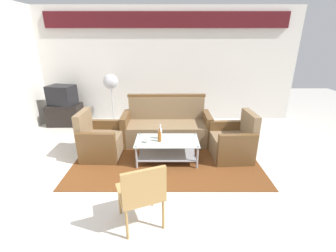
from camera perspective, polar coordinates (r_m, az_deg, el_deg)
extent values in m
plane|color=beige|center=(3.66, -0.48, -13.81)|extent=(14.00, 14.00, 0.00)
cube|color=silver|center=(6.10, -0.26, 14.57)|extent=(6.52, 0.12, 2.80)
cube|color=#4C1419|center=(5.98, -0.28, 24.70)|extent=(5.76, 0.08, 0.36)
cube|color=brown|center=(4.37, -0.41, -7.44)|extent=(3.26, 2.14, 0.01)
cube|color=#7F6647|center=(4.84, -0.34, -1.68)|extent=(1.61, 0.72, 0.42)
cube|color=#7F6647|center=(4.99, -0.37, 4.52)|extent=(1.60, 0.16, 0.48)
cube|color=brown|center=(4.88, 9.58, -0.53)|extent=(0.13, 0.70, 0.62)
cube|color=brown|center=(4.87, -10.27, -0.60)|extent=(0.13, 0.70, 0.62)
cube|color=brown|center=(4.92, -0.38, 7.54)|extent=(1.64, 0.12, 0.06)
cube|color=#7F6647|center=(4.49, -15.73, -4.57)|extent=(0.68, 0.62, 0.40)
cube|color=#7F6647|center=(4.43, -20.10, 0.55)|extent=(0.14, 0.60, 0.45)
cube|color=brown|center=(4.74, -14.72, -1.87)|extent=(0.66, 0.12, 0.58)
cube|color=brown|center=(4.17, -17.13, -5.40)|extent=(0.66, 0.12, 0.58)
cube|color=#7F6647|center=(4.42, 15.15, -4.91)|extent=(0.70, 0.64, 0.40)
cube|color=#7F6647|center=(4.37, 19.54, 0.33)|extent=(0.16, 0.61, 0.45)
cube|color=brown|center=(4.10, 16.66, -5.78)|extent=(0.66, 0.14, 0.58)
cube|color=brown|center=(4.67, 14.03, -2.16)|extent=(0.66, 0.14, 0.58)
cube|color=silver|center=(4.05, -0.22, -3.60)|extent=(1.10, 0.60, 0.02)
cube|color=#9E9EA5|center=(4.17, -0.22, -7.00)|extent=(1.00, 0.52, 0.02)
cylinder|color=#9E9EA5|center=(4.40, -6.89, -4.43)|extent=(0.04, 0.04, 0.40)
cylinder|color=#9E9EA5|center=(4.39, 6.48, -4.44)|extent=(0.04, 0.04, 0.40)
cylinder|color=#9E9EA5|center=(3.94, -7.75, -7.69)|extent=(0.04, 0.04, 0.40)
cylinder|color=#9E9EA5|center=(3.93, 7.28, -7.71)|extent=(0.04, 0.04, 0.40)
cylinder|color=brown|center=(3.97, -2.05, -2.67)|extent=(0.07, 0.07, 0.17)
cylinder|color=brown|center=(3.92, -2.07, -1.06)|extent=(0.02, 0.02, 0.07)
cylinder|color=silver|center=(4.07, -1.89, -1.89)|extent=(0.07, 0.07, 0.19)
cylinder|color=silver|center=(4.02, -1.91, -0.11)|extent=(0.03, 0.03, 0.08)
cylinder|color=silver|center=(3.94, -5.02, -3.50)|extent=(0.08, 0.08, 0.10)
cube|color=black|center=(6.40, -23.95, 2.58)|extent=(0.80, 0.50, 0.52)
cube|color=black|center=(6.27, -24.63, 6.91)|extent=(0.68, 0.56, 0.48)
cube|color=black|center=(6.45, -23.48, 7.42)|extent=(0.50, 0.12, 0.36)
cylinder|color=#2D2D33|center=(6.13, -13.02, 0.72)|extent=(0.32, 0.32, 0.03)
cylinder|color=#B2B2B7|center=(5.98, -13.41, 5.12)|extent=(0.03, 0.03, 0.95)
sphere|color=#B2B2B7|center=(5.86, -13.89, 10.61)|extent=(0.36, 0.36, 0.36)
cube|color=#AD844C|center=(2.80, -6.93, -15.80)|extent=(0.62, 0.62, 0.04)
cube|color=#AD844C|center=(2.50, -5.81, -14.63)|extent=(0.46, 0.21, 0.40)
cylinder|color=#AD844C|center=(3.06, -11.80, -17.40)|extent=(0.03, 0.03, 0.42)
cylinder|color=#AD844C|center=(3.13, -3.93, -15.95)|extent=(0.03, 0.03, 0.42)
cylinder|color=#AD844C|center=(2.74, -10.08, -22.63)|extent=(0.03, 0.03, 0.42)
cylinder|color=#AD844C|center=(2.82, -1.14, -20.77)|extent=(0.03, 0.03, 0.42)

